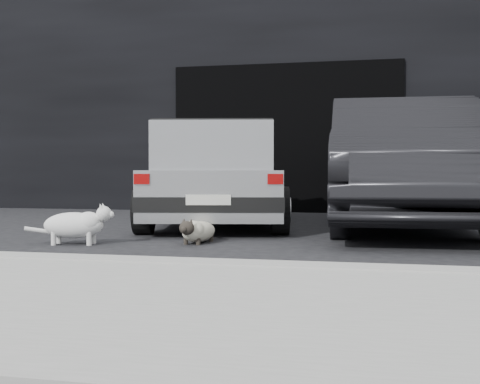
% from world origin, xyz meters
% --- Properties ---
extents(ground, '(80.00, 80.00, 0.00)m').
position_xyz_m(ground, '(0.00, 0.00, 0.00)').
color(ground, black).
rests_on(ground, ground).
extents(building_facade, '(34.00, 4.00, 5.00)m').
position_xyz_m(building_facade, '(1.00, 6.00, 2.50)').
color(building_facade, black).
rests_on(building_facade, ground).
extents(garage_opening, '(4.00, 0.10, 2.60)m').
position_xyz_m(garage_opening, '(1.00, 3.99, 1.30)').
color(garage_opening, black).
rests_on(garage_opening, ground).
extents(curb, '(18.00, 0.25, 0.12)m').
position_xyz_m(curb, '(1.00, -2.60, 0.06)').
color(curb, '#999994').
rests_on(curb, ground).
extents(sidewalk, '(18.00, 2.20, 0.11)m').
position_xyz_m(sidewalk, '(1.00, -3.80, 0.06)').
color(sidewalk, '#999994').
rests_on(sidewalk, ground).
extents(silver_hatchback, '(2.31, 3.83, 1.32)m').
position_xyz_m(silver_hatchback, '(0.47, 1.27, 0.72)').
color(silver_hatchback, '#AAACAF').
rests_on(silver_hatchback, ground).
extents(second_car, '(1.99, 5.16, 1.68)m').
position_xyz_m(second_car, '(2.86, 1.44, 0.84)').
color(second_car, black).
rests_on(second_car, ground).
extents(cat_siamese, '(0.35, 0.79, 0.27)m').
position_xyz_m(cat_siamese, '(0.77, -0.74, 0.12)').
color(cat_siamese, beige).
rests_on(cat_siamese, ground).
extents(cat_white, '(0.87, 0.39, 0.41)m').
position_xyz_m(cat_white, '(-0.35, -1.06, 0.20)').
color(cat_white, white).
rests_on(cat_white, ground).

